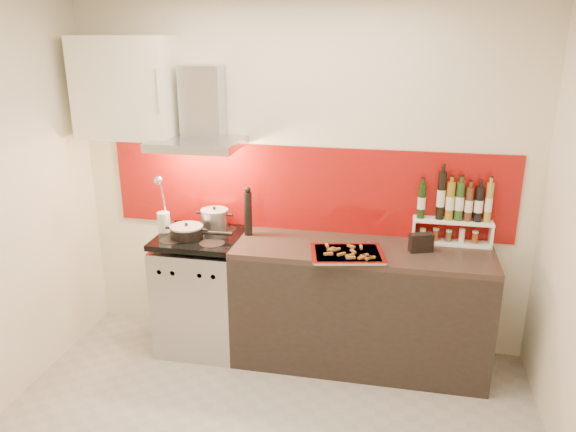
% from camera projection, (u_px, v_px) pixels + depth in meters
% --- Properties ---
extents(back_wall, '(3.40, 0.02, 2.60)m').
position_uv_depth(back_wall, '(300.00, 178.00, 4.16)').
color(back_wall, silver).
rests_on(back_wall, ground).
extents(backsplash, '(3.00, 0.02, 0.64)m').
position_uv_depth(backsplash, '(306.00, 189.00, 4.16)').
color(backsplash, maroon).
rests_on(backsplash, back_wall).
extents(range_stove, '(0.60, 0.60, 0.91)m').
position_uv_depth(range_stove, '(202.00, 292.00, 4.28)').
color(range_stove, '#B7B7BA').
rests_on(range_stove, ground).
extents(counter, '(1.80, 0.60, 0.90)m').
position_uv_depth(counter, '(360.00, 306.00, 4.05)').
color(counter, black).
rests_on(counter, ground).
extents(range_hood, '(0.62, 0.50, 0.61)m').
position_uv_depth(range_hood, '(200.00, 119.00, 4.00)').
color(range_hood, '#B7B7BA').
rests_on(range_hood, back_wall).
extents(upper_cabinet, '(0.70, 0.35, 0.72)m').
position_uv_depth(upper_cabinet, '(126.00, 88.00, 4.03)').
color(upper_cabinet, white).
rests_on(upper_cabinet, back_wall).
extents(stock_pot, '(0.21, 0.21, 0.18)m').
position_uv_depth(stock_pot, '(215.00, 219.00, 4.23)').
color(stock_pot, '#B7B7BA').
rests_on(stock_pot, range_stove).
extents(saute_pan, '(0.46, 0.24, 0.11)m').
position_uv_depth(saute_pan, '(188.00, 231.00, 4.07)').
color(saute_pan, black).
rests_on(saute_pan, range_stove).
extents(utensil_jar, '(0.09, 0.14, 0.45)m').
position_uv_depth(utensil_jar, '(163.00, 216.00, 4.15)').
color(utensil_jar, silver).
rests_on(utensil_jar, range_stove).
extents(pepper_mill, '(0.06, 0.06, 0.37)m').
position_uv_depth(pepper_mill, '(248.00, 212.00, 4.11)').
color(pepper_mill, black).
rests_on(pepper_mill, counter).
extents(step_shelf, '(0.55, 0.15, 0.52)m').
position_uv_depth(step_shelf, '(455.00, 214.00, 3.92)').
color(step_shelf, white).
rests_on(step_shelf, counter).
extents(caddy_box, '(0.17, 0.12, 0.14)m').
position_uv_depth(caddy_box, '(421.00, 243.00, 3.83)').
color(caddy_box, black).
rests_on(caddy_box, counter).
extents(baking_tray, '(0.55, 0.47, 0.03)m').
position_uv_depth(baking_tray, '(347.00, 254.00, 3.77)').
color(baking_tray, silver).
rests_on(baking_tray, counter).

